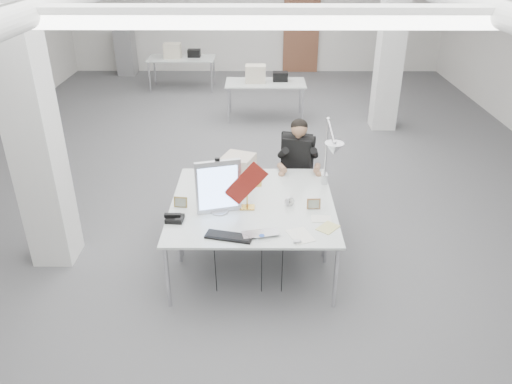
% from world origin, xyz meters
% --- Properties ---
extents(room_shell, '(10.04, 14.04, 3.24)m').
position_xyz_m(room_shell, '(0.04, 0.13, 1.69)').
color(room_shell, '#525254').
rests_on(room_shell, ground).
extents(desk_main, '(1.80, 0.90, 0.02)m').
position_xyz_m(desk_main, '(0.00, -2.50, 0.74)').
color(desk_main, silver).
rests_on(desk_main, room_shell).
extents(desk_second, '(1.80, 0.90, 0.02)m').
position_xyz_m(desk_second, '(0.00, -1.60, 0.74)').
color(desk_second, silver).
rests_on(desk_second, room_shell).
extents(bg_desk_a, '(1.60, 0.80, 0.02)m').
position_xyz_m(bg_desk_a, '(0.20, 3.00, 0.74)').
color(bg_desk_a, silver).
rests_on(bg_desk_a, room_shell).
extents(bg_desk_b, '(1.60, 0.80, 0.02)m').
position_xyz_m(bg_desk_b, '(-1.80, 5.20, 0.74)').
color(bg_desk_b, silver).
rests_on(bg_desk_b, room_shell).
extents(filing_cabinet, '(0.45, 0.55, 1.20)m').
position_xyz_m(filing_cabinet, '(-3.50, 6.65, 0.60)').
color(filing_cabinet, gray).
rests_on(filing_cabinet, room_shell).
extents(office_chair, '(0.71, 0.71, 1.15)m').
position_xyz_m(office_chair, '(0.58, -0.89, 0.58)').
color(office_chair, black).
rests_on(office_chair, room_shell).
extents(seated_person, '(0.59, 0.67, 0.84)m').
position_xyz_m(seated_person, '(0.58, -0.94, 0.90)').
color(seated_person, black).
rests_on(seated_person, office_chair).
extents(monitor, '(0.48, 0.17, 0.60)m').
position_xyz_m(monitor, '(-0.35, -2.25, 1.05)').
color(monitor, '#B6B6BB').
rests_on(monitor, desk_main).
extents(pennant, '(0.47, 0.08, 0.51)m').
position_xyz_m(pennant, '(-0.06, -2.29, 1.11)').
color(pennant, maroon).
rests_on(pennant, monitor).
extents(keyboard, '(0.49, 0.26, 0.02)m').
position_xyz_m(keyboard, '(-0.22, -2.77, 0.77)').
color(keyboard, black).
rests_on(keyboard, desk_main).
extents(laptop, '(0.41, 0.31, 0.03)m').
position_xyz_m(laptop, '(0.10, -2.77, 0.77)').
color(laptop, '#B8B8BD').
rests_on(laptop, desk_main).
extents(mouse, '(0.09, 0.07, 0.03)m').
position_xyz_m(mouse, '(0.44, -2.86, 0.77)').
color(mouse, '#A7A7AB').
rests_on(mouse, desk_main).
extents(bankers_lamp, '(0.36, 0.21, 0.38)m').
position_xyz_m(bankers_lamp, '(-0.06, -2.17, 0.94)').
color(bankers_lamp, gold).
rests_on(bankers_lamp, desk_main).
extents(desk_phone, '(0.19, 0.17, 0.04)m').
position_xyz_m(desk_phone, '(-0.80, -2.44, 0.78)').
color(desk_phone, black).
rests_on(desk_phone, desk_main).
extents(picture_frame_left, '(0.15, 0.06, 0.12)m').
position_xyz_m(picture_frame_left, '(-0.78, -2.15, 0.81)').
color(picture_frame_left, olive).
rests_on(picture_frame_left, desk_main).
extents(picture_frame_right, '(0.15, 0.04, 0.12)m').
position_xyz_m(picture_frame_right, '(0.67, -2.18, 0.81)').
color(picture_frame_right, '#9C6C43').
rests_on(picture_frame_right, desk_main).
extents(desk_clock, '(0.11, 0.07, 0.11)m').
position_xyz_m(desk_clock, '(0.41, -2.11, 0.81)').
color(desk_clock, silver).
rests_on(desk_clock, desk_main).
extents(paper_stack_a, '(0.29, 0.34, 0.01)m').
position_xyz_m(paper_stack_a, '(0.48, -2.73, 0.76)').
color(paper_stack_a, white).
rests_on(paper_stack_a, desk_main).
extents(paper_stack_b, '(0.27, 0.27, 0.01)m').
position_xyz_m(paper_stack_b, '(0.77, -2.58, 0.76)').
color(paper_stack_b, '#D2CD7D').
rests_on(paper_stack_b, desk_main).
extents(paper_stack_c, '(0.21, 0.15, 0.01)m').
position_xyz_m(paper_stack_c, '(0.73, -2.40, 0.76)').
color(paper_stack_c, white).
rests_on(paper_stack_c, desk_main).
extents(beige_monitor, '(0.44, 0.43, 0.33)m').
position_xyz_m(beige_monitor, '(-0.17, -1.50, 0.92)').
color(beige_monitor, '#C1B2A0').
rests_on(beige_monitor, desk_second).
extents(architect_lamp, '(0.45, 0.66, 0.81)m').
position_xyz_m(architect_lamp, '(0.85, -1.81, 1.16)').
color(architect_lamp, '#B2B2B6').
rests_on(architect_lamp, desk_second).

